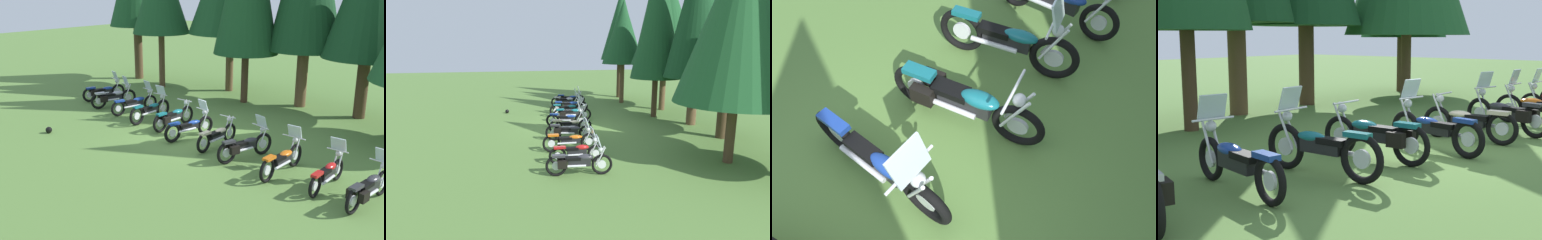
# 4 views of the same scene
# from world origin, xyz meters

# --- Properties ---
(ground_plane) EXTENTS (80.00, 80.00, 0.00)m
(ground_plane) POSITION_xyz_m (0.00, 0.00, 0.00)
(ground_plane) COLOR #547A38
(motorcycle_2) EXTENTS (0.72, 2.31, 1.35)m
(motorcycle_2) POSITION_xyz_m (-4.07, 0.79, 0.46)
(motorcycle_2) COLOR black
(motorcycle_2) RESTS_ON ground_plane
(motorcycle_3) EXTENTS (0.76, 2.32, 1.40)m
(motorcycle_3) POSITION_xyz_m (-2.70, 0.40, 0.47)
(motorcycle_3) COLOR black
(motorcycle_3) RESTS_ON ground_plane
(motorcycle_4) EXTENTS (0.74, 2.27, 1.02)m
(motorcycle_4) POSITION_xyz_m (-1.32, 0.30, 0.46)
(motorcycle_4) COLOR black
(motorcycle_4) RESTS_ON ground_plane
(motorcycle_5) EXTENTS (0.72, 2.22, 1.37)m
(motorcycle_5) POSITION_xyz_m (-0.04, -0.16, 0.45)
(motorcycle_5) COLOR black
(motorcycle_5) RESTS_ON ground_plane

